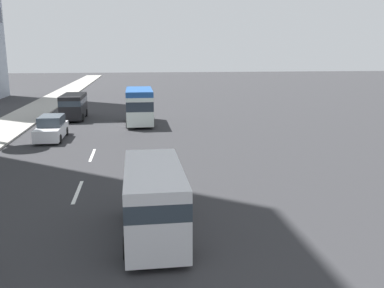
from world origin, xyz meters
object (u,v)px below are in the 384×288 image
(car_fourth, at_px, (52,128))
(minibus_lead, at_px, (139,105))
(van_second, at_px, (154,197))
(van_fifth, at_px, (74,105))

(car_fourth, bearing_deg, minibus_lead, 131.65)
(van_second, xyz_separation_m, car_fourth, (17.38, 6.62, -0.60))
(van_fifth, bearing_deg, car_fourth, -1.81)
(minibus_lead, xyz_separation_m, van_fifth, (3.77, 6.16, -0.35))
(minibus_lead, xyz_separation_m, van_second, (-23.13, -0.16, -0.29))
(minibus_lead, height_order, van_fifth, minibus_lead)
(van_fifth, bearing_deg, van_second, 13.22)
(van_fifth, bearing_deg, minibus_lead, 58.54)
(van_second, distance_m, van_fifth, 27.63)
(minibus_lead, relative_size, van_fifth, 1.16)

